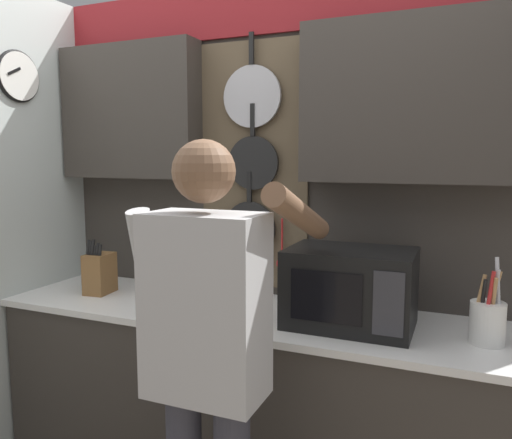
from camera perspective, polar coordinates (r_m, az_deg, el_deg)
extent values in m
cube|color=#38332D|center=(2.46, -1.36, -20.53)|extent=(2.27, 0.59, 0.86)
cube|color=white|center=(2.28, -1.39, -10.65)|extent=(2.30, 0.62, 0.03)
cube|color=#38332D|center=(2.49, 1.54, -1.45)|extent=(2.87, 0.04, 2.39)
cube|color=maroon|center=(2.54, 1.36, 23.17)|extent=(2.83, 0.02, 0.25)
cube|color=#38332D|center=(2.75, -14.14, 11.80)|extent=(0.78, 0.16, 0.68)
cube|color=#38332D|center=(2.22, 17.38, 12.87)|extent=(0.93, 0.16, 0.68)
cube|color=brown|center=(2.47, -0.27, 6.13)|extent=(0.56, 0.01, 1.20)
cylinder|color=#B7B7BC|center=(2.46, -0.46, 13.88)|extent=(0.30, 0.02, 0.30)
cube|color=black|center=(2.49, -0.52, 18.98)|extent=(0.02, 0.02, 0.15)
cylinder|color=black|center=(2.44, -0.32, 6.48)|extent=(0.26, 0.02, 0.26)
cube|color=black|center=(2.44, -0.38, 11.33)|extent=(0.02, 0.02, 0.15)
cylinder|color=black|center=(2.47, -0.71, -0.99)|extent=(0.27, 0.02, 0.27)
cube|color=black|center=(2.44, -0.77, 3.79)|extent=(0.02, 0.02, 0.15)
cylinder|color=silver|center=(2.54, -3.83, -1.77)|extent=(0.01, 0.01, 0.20)
ellipsoid|color=silver|center=(2.56, -3.81, -4.29)|extent=(0.05, 0.01, 0.04)
cylinder|color=black|center=(2.51, -2.19, -2.12)|extent=(0.01, 0.01, 0.22)
ellipsoid|color=black|center=(2.53, -2.18, -4.93)|extent=(0.05, 0.01, 0.05)
cylinder|color=silver|center=(2.47, -0.51, -1.75)|extent=(0.01, 0.01, 0.18)
ellipsoid|color=silver|center=(2.49, -0.50, -4.18)|extent=(0.06, 0.01, 0.05)
cylinder|color=silver|center=(2.44, 1.22, -1.75)|extent=(0.01, 0.01, 0.17)
ellipsoid|color=silver|center=(2.46, 1.22, -4.00)|extent=(0.04, 0.01, 0.04)
cylinder|color=red|center=(2.42, 2.99, -2.29)|extent=(0.01, 0.01, 0.20)
ellipsoid|color=red|center=(2.44, 2.98, -5.08)|extent=(0.06, 0.01, 0.05)
cylinder|color=white|center=(2.78, -25.47, 14.56)|extent=(0.02, 0.23, 0.23)
torus|color=black|center=(2.78, -25.52, 14.55)|extent=(0.02, 0.25, 0.25)
cube|color=black|center=(2.75, -25.91, 15.02)|extent=(0.01, 0.08, 0.05)
cube|color=black|center=(2.07, 10.72, -7.66)|extent=(0.50, 0.34, 0.32)
cube|color=black|center=(1.92, 7.98, -8.78)|extent=(0.28, 0.01, 0.20)
cube|color=#333338|center=(1.88, 14.90, -9.33)|extent=(0.11, 0.01, 0.24)
cube|color=brown|center=(2.65, -17.42, -5.90)|extent=(0.12, 0.16, 0.20)
cylinder|color=black|center=(2.62, -18.62, -3.01)|extent=(0.02, 0.03, 0.08)
cylinder|color=black|center=(2.61, -18.38, -3.08)|extent=(0.02, 0.03, 0.07)
cylinder|color=black|center=(2.60, -18.14, -3.03)|extent=(0.02, 0.03, 0.08)
cylinder|color=black|center=(2.59, -17.88, -3.37)|extent=(0.02, 0.03, 0.05)
cylinder|color=black|center=(2.58, -17.64, -3.25)|extent=(0.02, 0.03, 0.06)
cylinder|color=black|center=(2.57, -17.39, -3.35)|extent=(0.02, 0.03, 0.06)
cylinder|color=white|center=(2.05, 24.93, -10.67)|extent=(0.13, 0.13, 0.16)
cylinder|color=black|center=(2.02, 24.47, -8.64)|extent=(0.02, 0.05, 0.18)
cylinder|color=silver|center=(2.03, 25.94, -7.56)|extent=(0.03, 0.06, 0.26)
cylinder|color=silver|center=(2.04, 25.41, -8.04)|extent=(0.04, 0.05, 0.22)
cylinder|color=red|center=(2.01, 25.08, -8.36)|extent=(0.04, 0.02, 0.22)
cylinder|color=tan|center=(2.02, 24.11, -8.43)|extent=(0.05, 0.01, 0.20)
cylinder|color=tan|center=(2.01, 25.47, -8.63)|extent=(0.02, 0.04, 0.19)
cylinder|color=tan|center=(2.05, 25.48, -8.17)|extent=(0.05, 0.05, 0.21)
cube|color=#BCBCBC|center=(1.62, -5.78, -9.79)|extent=(0.38, 0.22, 0.60)
sphere|color=brown|center=(1.56, -5.98, 5.49)|extent=(0.20, 0.20, 0.20)
cylinder|color=#BCBCBC|center=(1.76, -11.96, -7.24)|extent=(0.08, 0.20, 0.54)
cylinder|color=brown|center=(1.71, 4.99, 0.61)|extent=(0.08, 0.53, 0.24)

